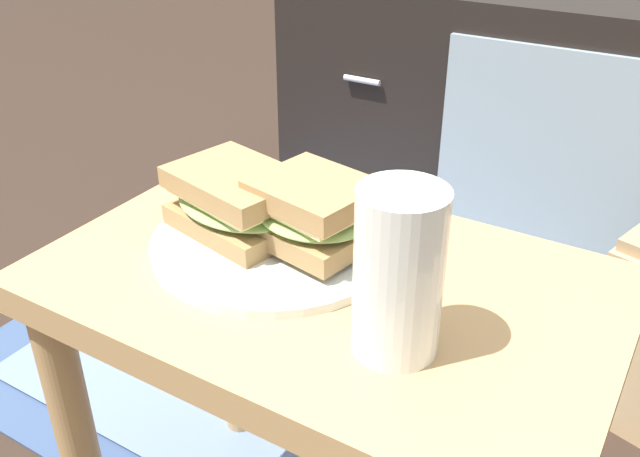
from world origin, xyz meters
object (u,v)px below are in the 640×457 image
plate (276,241)px  beer_glass (398,275)px  tv_cabinet (517,124)px  sandwich_front (237,201)px  sandwich_back (314,212)px

plate → beer_glass: beer_glass is taller
tv_cabinet → sandwich_front: size_ratio=5.78×
plate → beer_glass: 0.21m
sandwich_front → sandwich_back: 0.09m
sandwich_front → sandwich_back: bearing=5.8°
sandwich_front → beer_glass: 0.24m
sandwich_back → beer_glass: 0.16m
beer_glass → tv_cabinet: bearing=100.3°
tv_cabinet → plate: tv_cabinet is taller
plate → tv_cabinet: bearing=90.3°
tv_cabinet → beer_glass: beer_glass is taller
sandwich_front → plate: bearing=5.8°
sandwich_back → beer_glass: beer_glass is taller
sandwich_front → tv_cabinet: bearing=87.6°
tv_cabinet → sandwich_front: bearing=-92.4°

